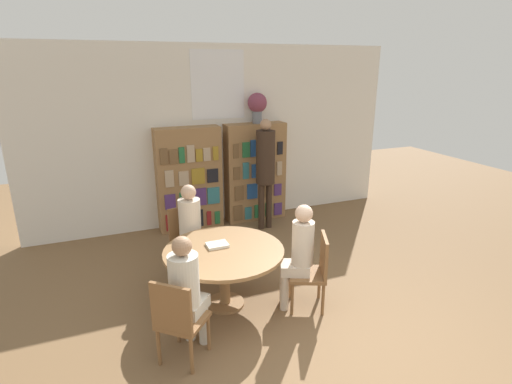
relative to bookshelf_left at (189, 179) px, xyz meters
The scene contains 14 objects.
ground_plane 3.96m from the bookshelf_left, 81.22° to the right, with size 16.00×16.00×0.00m, color brown.
wall_back 0.90m from the bookshelf_left, 18.25° to the left, with size 6.40×0.07×3.00m.
bookshelf_left is the anchor object (origin of this frame).
bookshelf_right 1.18m from the bookshelf_left, ahead, with size 1.06×0.34×1.72m.
flower_vase 1.69m from the bookshelf_left, ahead, with size 0.33×0.33×0.51m.
reading_table 2.46m from the bookshelf_left, 94.19° to the right, with size 1.35×1.35×0.70m.
chair_near_camera 3.33m from the bookshelf_left, 105.01° to the right, with size 0.56×0.56×0.87m.
chair_left_side 1.54m from the bookshelf_left, 105.08° to the right, with size 0.47×0.47×0.87m.
chair_far_side 2.97m from the bookshelf_left, 75.30° to the right, with size 0.53×0.53×0.87m.
seated_reader_left 1.66m from the bookshelf_left, 102.31° to the right, with size 0.34×0.41×1.24m.
seated_reader_right 2.84m from the bookshelf_left, 78.17° to the right, with size 0.39×0.35×1.24m.
seated_reader_back 3.15m from the bookshelf_left, 103.56° to the right, with size 0.42×0.43×1.23m.
librarian_standing 1.30m from the bookshelf_left, 23.40° to the right, with size 0.31×0.58×1.85m.
open_book_on_table 2.34m from the bookshelf_left, 95.42° to the right, with size 0.24×0.18×0.03m.
Camera 1 is at (-1.95, -2.49, 2.67)m, focal length 28.00 mm.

